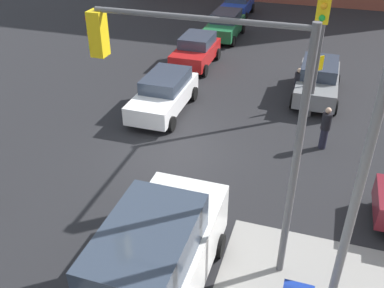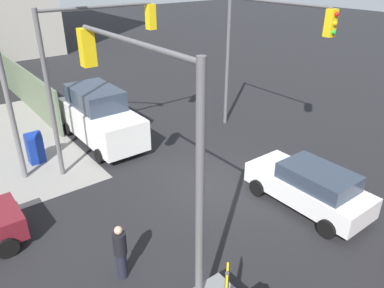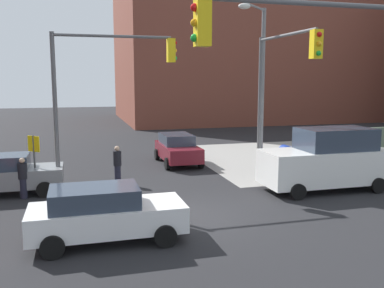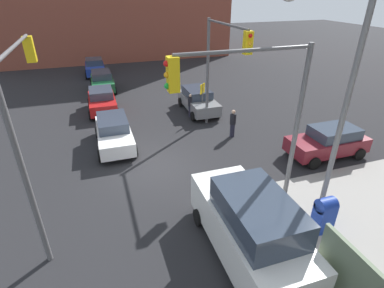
{
  "view_description": "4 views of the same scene",
  "coord_description": "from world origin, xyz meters",
  "views": [
    {
      "loc": [
        12.66,
        4.71,
        8.72
      ],
      "look_at": [
        1.92,
        1.25,
        1.73
      ],
      "focal_mm": 40.0,
      "sensor_mm": 36.0,
      "label": 1
    },
    {
      "loc": [
        -9.32,
        8.41,
        7.91
      ],
      "look_at": [
        0.22,
        1.06,
        2.01
      ],
      "focal_mm": 35.0,
      "sensor_mm": 36.0,
      "label": 2
    },
    {
      "loc": [
        -3.79,
        -13.67,
        4.65
      ],
      "look_at": [
        0.52,
        1.85,
        2.19
      ],
      "focal_mm": 40.0,
      "sensor_mm": 36.0,
      "label": 3
    },
    {
      "loc": [
        12.69,
        -2.22,
        8.07
      ],
      "look_at": [
        1.72,
        1.42,
        1.97
      ],
      "focal_mm": 28.0,
      "sensor_mm": 36.0,
      "label": 4
    }
  ],
  "objects": [
    {
      "name": "ground_plane",
      "position": [
        0.0,
        0.0,
        0.0
      ],
      "size": [
        120.0,
        120.0,
        0.0
      ],
      "primitive_type": "plane",
      "color": "black"
    },
    {
      "name": "traffic_signal_nw_corner",
      "position": [
        -2.54,
        4.5,
        4.61
      ],
      "size": [
        5.18,
        0.36,
        6.5
      ],
      "color": "#59595B",
      "rests_on": "ground"
    },
    {
      "name": "traffic_signal_se_corner",
      "position": [
        2.25,
        -4.5,
        4.65
      ],
      "size": [
        5.87,
        0.36,
        6.5
      ],
      "color": "#59595B",
      "rests_on": "ground"
    },
    {
      "name": "traffic_signal_ne_corner",
      "position": [
        4.5,
        2.64,
        4.6
      ],
      "size": [
        0.36,
        4.94,
        6.5
      ],
      "color": "#59595B",
      "rests_on": "ground"
    },
    {
      "name": "street_lamp_corner",
      "position": [
        4.94,
        5.54,
        4.7
      ],
      "size": [
        2.09,
        1.97,
        8.0
      ],
      "color": "slate",
      "rests_on": "ground"
    },
    {
      "name": "warning_sign_two_way",
      "position": [
        -5.4,
        4.51,
        1.64
      ],
      "size": [
        0.48,
        0.48,
        2.4
      ],
      "color": "#4C4C4C",
      "rests_on": "ground"
    },
    {
      "name": "mailbox_blue",
      "position": [
        6.2,
        5.0,
        0.76
      ],
      "size": [
        0.56,
        0.64,
        1.43
      ],
      "color": "navy",
      "rests_on": "ground"
    },
    {
      "name": "hatchback_gray",
      "position": [
        -6.61,
        4.63,
        0.84
      ],
      "size": [
        4.41,
        2.02,
        1.62
      ],
      "color": "slate",
      "rests_on": "ground"
    },
    {
      "name": "hatchback_green",
      "position": [
        -13.86,
        -1.6,
        0.84
      ],
      "size": [
        4.12,
        2.02,
        1.62
      ],
      "color": "#1E6638",
      "rests_on": "ground"
    },
    {
      "name": "sedan_red",
      "position": [
        -8.69,
        -1.93,
        0.84
      ],
      "size": [
        3.81,
        2.02,
        1.62
      ],
      "color": "#B21919",
      "rests_on": "ground"
    },
    {
      "name": "sedan_maroon",
      "position": [
        1.68,
        9.01,
        0.84
      ],
      "size": [
        2.02,
        4.17,
        1.62
      ],
      "color": "maroon",
      "rests_on": "ground"
    },
    {
      "name": "coupe_blue",
      "position": [
        -19.34,
        -2.0,
        0.84
      ],
      "size": [
        3.87,
        2.02,
        1.62
      ],
      "color": "#1E389E",
      "rests_on": "ground"
    },
    {
      "name": "coupe_white",
      "position": [
        -3.05,
        -1.62,
        0.84
      ],
      "size": [
        4.41,
        2.02,
        1.62
      ],
      "color": "white",
      "rests_on": "ground"
    },
    {
      "name": "van_white_delivery",
      "position": [
        6.42,
        1.8,
        1.28
      ],
      "size": [
        5.4,
        2.32,
        2.62
      ],
      "color": "white",
      "rests_on": "ground"
    },
    {
      "name": "pedestrian_crossing",
      "position": [
        -2.0,
        5.2,
        0.89
      ],
      "size": [
        0.36,
        0.36,
        1.71
      ],
      "rotation": [
        0.0,
        0.0,
        2.4
      ],
      "color": "black",
      "rests_on": "ground"
    },
    {
      "name": "pedestrian_waiting",
      "position": [
        -5.8,
        3.8,
        0.84
      ],
      "size": [
        0.36,
        0.36,
        1.62
      ],
      "rotation": [
        0.0,
        0.0,
        3.26
      ],
      "color": "black",
      "rests_on": "ground"
    }
  ]
}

